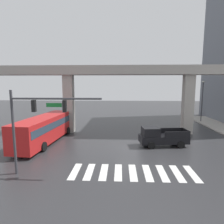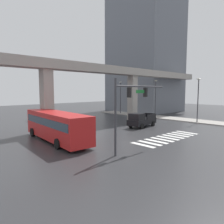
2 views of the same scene
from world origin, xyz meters
The scene contains 11 objects.
ground_plane centered at (0.00, 0.00, 0.00)m, with size 120.00×120.00×0.00m, color #2D2D30.
crosswalk_stripes centered at (0.00, -6.05, 0.01)m, with size 9.35×2.80×0.01m.
elevated_overpass centered at (0.00, 6.19, 7.79)m, with size 56.76×2.15×9.09m.
office_building centered at (23.56, 15.47, 16.03)m, with size 13.84×15.40×32.05m, color slate.
sidewalk_east centered at (14.64, 2.00, 0.07)m, with size 4.00×36.00×0.15m, color #9E9991.
pickup_truck centered at (3.40, 0.43, 0.99)m, with size 5.29×2.54×2.08m.
city_bus centered at (-9.56, 1.25, 1.72)m, with size 3.42×10.97×2.99m.
traffic_signal_mast centered at (-6.96, -6.61, 4.39)m, with size 6.49×0.32×6.20m.
street_lamp_near_corner centered at (13.44, -3.24, 4.56)m, with size 0.44×0.70×7.24m.
street_lamp_mid_block centered at (13.44, 5.03, 4.56)m, with size 0.44×0.70×7.24m.
street_lamp_far_north centered at (13.44, 14.36, 4.56)m, with size 0.44×0.70×7.24m.
Camera 2 is at (-20.14, -18.34, 5.22)m, focal length 33.57 mm.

